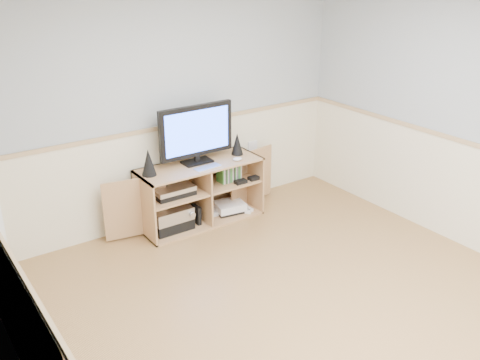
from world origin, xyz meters
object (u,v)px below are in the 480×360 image
media_cabinet (198,191)px  monitor (196,132)px  game_consoles (228,207)px  keyboard (207,167)px

media_cabinet → monitor: 0.64m
media_cabinet → game_consoles: media_cabinet is taller
monitor → keyboard: bearing=-87.8°
game_consoles → keyboard: bearing=-158.8°
monitor → game_consoles: bearing=-10.2°
media_cabinet → game_consoles: bearing=-11.7°
monitor → game_consoles: 0.97m
media_cabinet → game_consoles: (0.34, -0.07, -0.26)m
media_cabinet → monitor: (-0.00, -0.01, 0.64)m
monitor → keyboard: (0.01, -0.19, -0.32)m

